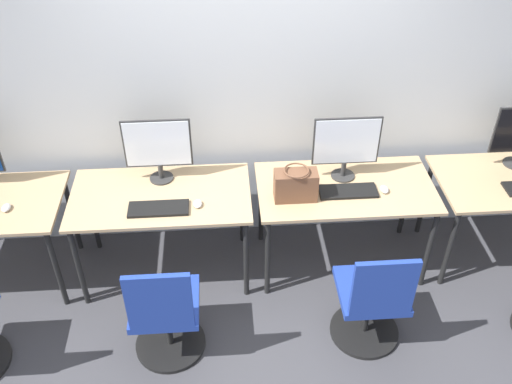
% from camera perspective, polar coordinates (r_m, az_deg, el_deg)
% --- Properties ---
extents(ground_plane, '(20.00, 20.00, 0.00)m').
position_cam_1_polar(ground_plane, '(4.36, 0.13, -10.50)').
color(ground_plane, '#3D3D42').
extents(wall_back, '(12.00, 0.05, 2.80)m').
position_cam_1_polar(wall_back, '(4.15, -0.69, 11.33)').
color(wall_back, '#B7BCC1').
rests_on(wall_back, ground_plane).
extents(mouse_far_left, '(0.06, 0.09, 0.03)m').
position_cam_1_polar(mouse_far_left, '(4.28, -23.71, -1.44)').
color(mouse_far_left, silver).
rests_on(mouse_far_left, desk_far_left).
extents(desk_left, '(1.29, 0.70, 0.75)m').
position_cam_1_polar(desk_left, '(4.17, -9.45, -1.08)').
color(desk_left, tan).
rests_on(desk_left, ground_plane).
extents(monitor_left, '(0.48, 0.17, 0.50)m').
position_cam_1_polar(monitor_left, '(4.12, -9.80, 4.43)').
color(monitor_left, '#2D2D2D').
rests_on(monitor_left, desk_left).
extents(keyboard_left, '(0.42, 0.16, 0.02)m').
position_cam_1_polar(keyboard_left, '(3.98, -9.72, -1.65)').
color(keyboard_left, black).
rests_on(keyboard_left, desk_left).
extents(mouse_left, '(0.06, 0.09, 0.03)m').
position_cam_1_polar(mouse_left, '(3.98, -5.85, -1.18)').
color(mouse_left, silver).
rests_on(mouse_left, desk_left).
extents(office_chair_left, '(0.48, 0.48, 0.89)m').
position_cam_1_polar(office_chair_left, '(3.81, -9.04, -12.17)').
color(office_chair_left, black).
rests_on(office_chair_left, ground_plane).
extents(desk_right, '(1.29, 0.70, 0.75)m').
position_cam_1_polar(desk_right, '(4.24, 8.88, -0.26)').
color(desk_right, tan).
rests_on(desk_right, ground_plane).
extents(monitor_right, '(0.48, 0.17, 0.50)m').
position_cam_1_polar(monitor_right, '(4.13, 9.01, 4.68)').
color(monitor_right, '#2D2D2D').
rests_on(monitor_right, desk_right).
extents(keyboard_right, '(0.42, 0.16, 0.02)m').
position_cam_1_polar(keyboard_right, '(4.13, 9.19, 0.07)').
color(keyboard_right, black).
rests_on(keyboard_right, desk_right).
extents(mouse_right, '(0.06, 0.09, 0.03)m').
position_cam_1_polar(mouse_right, '(4.19, 12.72, 0.26)').
color(mouse_right, silver).
rests_on(mouse_right, desk_right).
extents(office_chair_right, '(0.48, 0.48, 0.89)m').
position_cam_1_polar(office_chair_right, '(3.91, 11.51, -10.84)').
color(office_chair_right, black).
rests_on(office_chair_right, ground_plane).
extents(handbag, '(0.30, 0.18, 0.25)m').
position_cam_1_polar(handbag, '(3.97, 3.99, 0.72)').
color(handbag, brown).
rests_on(handbag, desk_right).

